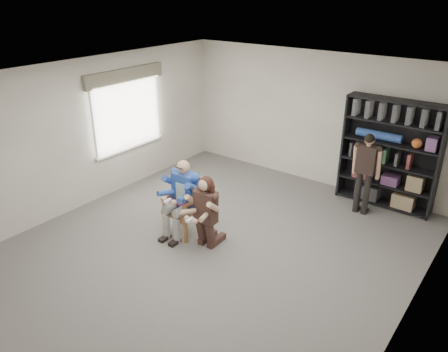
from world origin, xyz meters
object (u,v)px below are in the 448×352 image
Objects in this scene: armchair at (183,206)px; bookshelf at (389,154)px; standing_man at (365,174)px; seated_man at (183,198)px; kneeling_woman at (205,214)px.

armchair is 4.02m from bookshelf.
bookshelf is at bearing 68.23° from standing_man.
bookshelf is at bearing 51.33° from armchair.
seated_man is 1.09× the size of kneeling_woman.
seated_man reaches higher than kneeling_woman.
bookshelf reaches higher than kneeling_woman.
armchair is 0.50× the size of bookshelf.
armchair is at bearing -127.31° from bookshelf.
seated_man is 0.60m from kneeling_woman.
seated_man reaches higher than armchair.
standing_man reaches higher than kneeling_woman.
armchair is 0.60m from kneeling_woman.
armchair is at bearing 178.64° from seated_man.
bookshelf is at bearing 51.33° from seated_man.
standing_man is at bearing 48.19° from seated_man.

